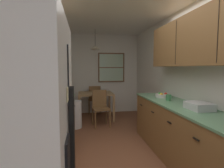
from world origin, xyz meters
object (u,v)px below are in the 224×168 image
(dining_chair_far, at_px, (94,98))
(table_serving_bowl, at_px, (99,92))
(fruit_bowl, at_px, (162,95))
(storage_canister, at_px, (41,111))
(dish_rack, at_px, (199,106))
(dining_chair_near, at_px, (100,106))
(trash_bin, at_px, (75,114))
(mug_by_coffeemaker, at_px, (168,97))
(microwave_over_range, at_px, (13,47))
(dining_table, at_px, (96,97))

(dining_chair_far, bearing_deg, table_serving_bowl, -82.51)
(fruit_bowl, xyz_separation_m, table_serving_bowl, (-1.08, 1.85, -0.15))
(storage_canister, distance_m, dish_rack, 2.06)
(dining_chair_near, height_order, dish_rack, dish_rack)
(trash_bin, bearing_deg, storage_canister, -97.50)
(mug_by_coffeemaker, height_order, table_serving_bowl, mug_by_coffeemaker)
(microwave_over_range, xyz_separation_m, dish_rack, (2.16, 0.51, -0.70))
(storage_canister, bearing_deg, mug_by_coffeemaker, 21.48)
(trash_bin, xyz_separation_m, storage_canister, (-0.30, -2.28, 0.64))
(dining_chair_far, bearing_deg, trash_bin, -112.78)
(dining_chair_far, distance_m, storage_canister, 3.75)
(dining_chair_near, relative_size, table_serving_bowl, 5.16)
(mug_by_coffeemaker, xyz_separation_m, table_serving_bowl, (-1.03, 2.19, -0.17))
(dish_rack, bearing_deg, fruit_bowl, 91.82)
(dining_table, height_order, table_serving_bowl, table_serving_bowl)
(dining_chair_near, distance_m, fruit_bowl, 1.70)
(dish_rack, bearing_deg, dining_chair_near, 116.14)
(storage_canister, relative_size, fruit_bowl, 0.57)
(mug_by_coffeemaker, distance_m, table_serving_bowl, 2.43)
(dining_chair_far, distance_m, table_serving_bowl, 0.71)
(microwave_over_range, bearing_deg, dining_table, 74.44)
(dining_chair_far, xyz_separation_m, table_serving_bowl, (0.08, -0.64, 0.29))
(dining_chair_far, distance_m, trash_bin, 1.46)
(microwave_over_range, relative_size, mug_by_coffeemaker, 4.93)
(microwave_over_range, distance_m, mug_by_coffeemaker, 2.52)
(microwave_over_range, height_order, mug_by_coffeemaker, microwave_over_range)
(dining_table, distance_m, dish_rack, 3.19)
(dining_chair_near, distance_m, dining_chair_far, 1.27)
(microwave_over_range, bearing_deg, fruit_bowl, 36.70)
(storage_canister, bearing_deg, dining_chair_near, 68.50)
(microwave_over_range, distance_m, dining_table, 3.72)
(trash_bin, xyz_separation_m, mug_by_coffeemaker, (1.67, -1.50, 0.62))
(microwave_over_range, bearing_deg, dining_chair_near, 69.84)
(dining_table, xyz_separation_m, mug_by_coffeemaker, (1.12, -2.21, 0.31))
(mug_by_coffeemaker, relative_size, fruit_bowl, 0.46)
(dish_rack, bearing_deg, table_serving_bowl, 110.79)
(storage_canister, distance_m, fruit_bowl, 2.31)
(dining_chair_far, bearing_deg, storage_canister, -103.40)
(trash_bin, relative_size, fruit_bowl, 2.45)
(dining_chair_far, xyz_separation_m, fruit_bowl, (1.16, -2.49, 0.44))
(microwave_over_range, relative_size, dining_chair_near, 0.69)
(fruit_bowl, relative_size, dish_rack, 0.80)
(dining_table, xyz_separation_m, dish_rack, (1.20, -2.94, 0.31))
(microwave_over_range, distance_m, fruit_bowl, 2.75)
(dining_chair_far, relative_size, mug_by_coffeemaker, 7.13)
(dining_chair_far, relative_size, trash_bin, 1.34)
(dining_chair_near, distance_m, dish_rack, 2.60)
(storage_canister, bearing_deg, fruit_bowl, 29.05)
(fruit_bowl, bearing_deg, dining_chair_far, 114.97)
(storage_canister, relative_size, table_serving_bowl, 0.90)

